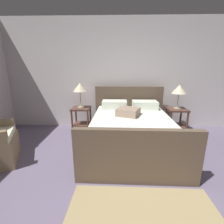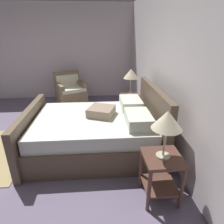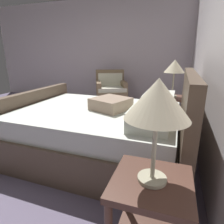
{
  "view_description": "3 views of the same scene",
  "coord_description": "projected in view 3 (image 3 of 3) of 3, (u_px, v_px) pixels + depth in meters",
  "views": [
    {
      "loc": [
        -0.33,
        -1.16,
        1.5
      ],
      "look_at": [
        -0.42,
        2.04,
        0.63
      ],
      "focal_mm": 25.2,
      "sensor_mm": 36.0,
      "label": 1
    },
    {
      "loc": [
        2.87,
        1.74,
        1.91
      ],
      "look_at": [
        -0.03,
        2.01,
        0.69
      ],
      "focal_mm": 30.54,
      "sensor_mm": 36.0,
      "label": 2
    },
    {
      "loc": [
        2.02,
        2.56,
        1.26
      ],
      "look_at": [
        -0.02,
        1.88,
        0.61
      ],
      "focal_mm": 30.18,
      "sensor_mm": 36.0,
      "label": 3
    }
  ],
  "objects": [
    {
      "name": "area_rug",
      "position": [
        1.0,
        137.0,
        3.02
      ],
      "size": [
        1.67,
        1.18,
        0.01
      ],
      "primitive_type": "cube",
      "rotation": [
        0.0,
        0.0,
        -0.02
      ],
      "color": "#9F8B5F",
      "rests_on": "ground"
    },
    {
      "name": "nightstand_right",
      "position": [
        150.0,
        209.0,
        1.1
      ],
      "size": [
        0.44,
        0.44,
        0.6
      ],
      "color": "#533429",
      "rests_on": "ground"
    },
    {
      "name": "ground_plane",
      "position": [
        0.0,
        139.0,
        2.98
      ],
      "size": [
        6.23,
        5.82,
        0.02
      ],
      "primitive_type": "cube",
      "color": "slate"
    },
    {
      "name": "nightstand_left",
      "position": [
        171.0,
        108.0,
        3.17
      ],
      "size": [
        0.44,
        0.44,
        0.6
      ],
      "color": "#533429",
      "rests_on": "ground"
    },
    {
      "name": "bed",
      "position": [
        102.0,
        130.0,
        2.39
      ],
      "size": [
        1.7,
        2.17,
        1.09
      ],
      "color": "brown",
      "rests_on": "ground"
    },
    {
      "name": "wall_side_left",
      "position": [
        85.0,
        52.0,
        5.47
      ],
      "size": [
        0.12,
        5.94,
        2.71
      ],
      "primitive_type": "cube",
      "color": "silver",
      "rests_on": "ground"
    },
    {
      "name": "table_lamp_left",
      "position": [
        175.0,
        67.0,
        2.97
      ],
      "size": [
        0.33,
        0.33,
        0.59
      ],
      "color": "#B7B293",
      "rests_on": "nightstand_left"
    },
    {
      "name": "armchair",
      "position": [
        111.0,
        93.0,
        4.74
      ],
      "size": [
        0.96,
        0.96,
        0.9
      ],
      "color": "#846B4D",
      "rests_on": "ground"
    },
    {
      "name": "table_lamp_right",
      "position": [
        158.0,
        101.0,
        0.91
      ],
      "size": [
        0.33,
        0.33,
        0.56
      ],
      "color": "#B7B293",
      "rests_on": "nightstand_right"
    }
  ]
}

